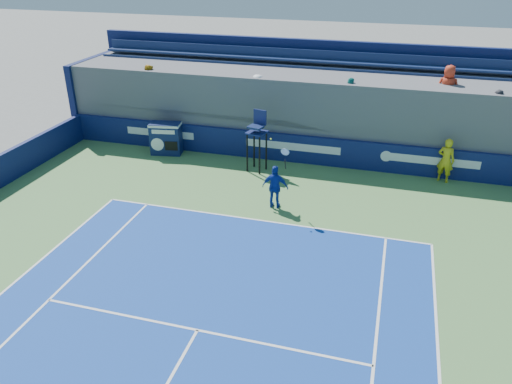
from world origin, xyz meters
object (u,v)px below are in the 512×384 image
(ball_person, at_px, (446,160))
(umpire_chair, at_px, (257,135))
(match_clock, at_px, (166,138))
(tennis_player, at_px, (275,187))

(ball_person, relative_size, umpire_chair, 0.70)
(match_clock, relative_size, umpire_chair, 0.57)
(umpire_chair, distance_m, tennis_player, 3.33)
(match_clock, bearing_deg, tennis_player, -31.73)
(ball_person, height_order, match_clock, ball_person)
(match_clock, xyz_separation_m, umpire_chair, (4.29, -0.66, 0.79))
(umpire_chair, relative_size, tennis_player, 0.96)
(umpire_chair, bearing_deg, match_clock, 171.25)
(match_clock, distance_m, umpire_chair, 4.41)
(ball_person, relative_size, tennis_player, 0.68)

